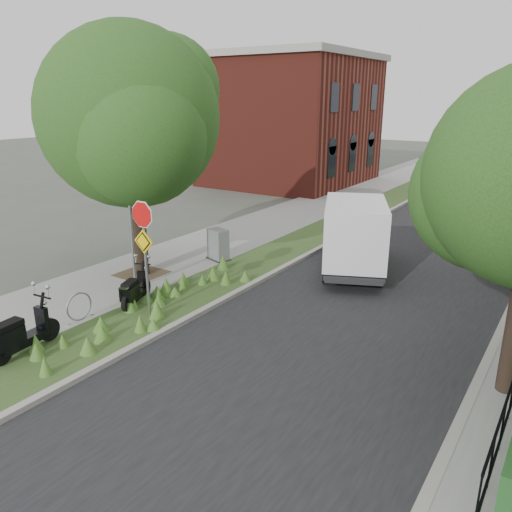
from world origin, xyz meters
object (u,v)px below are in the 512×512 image
(sign_assembly, at_px, (144,236))
(box_truck, at_px, (354,232))
(scooter_far, at_px, (17,338))
(scooter_near, at_px, (133,293))
(utility_cabinet, at_px, (218,245))

(sign_assembly, height_order, box_truck, sign_assembly)
(scooter_far, bearing_deg, scooter_near, 89.34)
(scooter_near, relative_size, scooter_far, 0.84)
(scooter_far, relative_size, box_truck, 0.37)
(sign_assembly, height_order, utility_cabinet, sign_assembly)
(scooter_far, height_order, utility_cabinet, utility_cabinet)
(box_truck, distance_m, utility_cabinet, 4.75)
(scooter_near, relative_size, utility_cabinet, 1.41)
(scooter_far, bearing_deg, sign_assembly, 74.47)
(scooter_near, relative_size, box_truck, 0.31)
(utility_cabinet, bearing_deg, sign_assembly, -73.46)
(sign_assembly, bearing_deg, scooter_near, 163.40)
(box_truck, bearing_deg, scooter_near, -120.50)
(box_truck, xyz_separation_m, utility_cabinet, (-4.34, -1.78, -0.73))
(utility_cabinet, bearing_deg, box_truck, 22.31)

